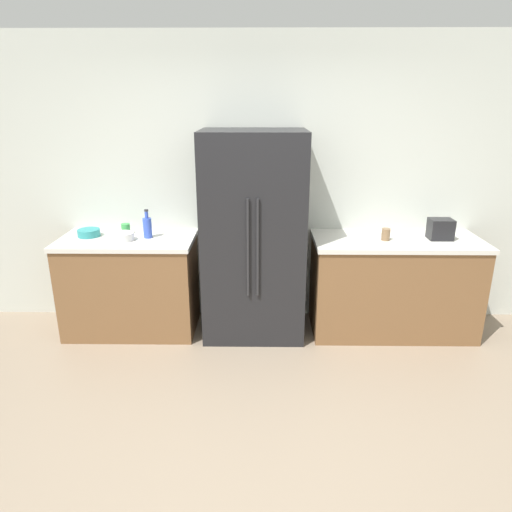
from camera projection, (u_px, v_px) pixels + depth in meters
name	position (u px, v px, depth m)	size (l,w,h in m)	color
ground_plane	(259.00, 443.00, 2.96)	(10.92, 10.92, 0.00)	gray
kitchen_back_panel	(260.00, 184.00, 4.37)	(5.46, 0.10, 2.66)	silver
counter_left	(131.00, 284.00, 4.31)	(1.21, 0.67, 0.90)	brown
counter_right	(393.00, 285.00, 4.28)	(1.50, 0.67, 0.90)	brown
refrigerator	(254.00, 237.00, 4.12)	(0.90, 0.69, 1.85)	black
toaster	(440.00, 229.00, 4.10)	(0.20, 0.16, 0.18)	black
bottle_a	(147.00, 227.00, 4.14)	(0.08, 0.08, 0.26)	blue
cup_a	(386.00, 234.00, 4.07)	(0.07, 0.07, 0.11)	brown
cup_b	(126.00, 229.00, 4.28)	(0.08, 0.08, 0.09)	green
bowl_a	(89.00, 233.00, 4.20)	(0.20, 0.20, 0.07)	teal
bowl_b	(122.00, 237.00, 4.08)	(0.20, 0.20, 0.07)	white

